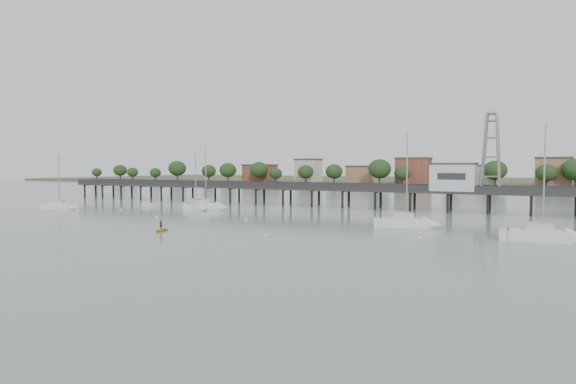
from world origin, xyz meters
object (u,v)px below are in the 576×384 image
Objects in this scene: lattice_tower at (491,153)px; sailboat_d at (552,236)px; sailboat_c at (413,223)px; yellow_dinghy at (161,231)px; sailboat_a at (63,206)px; sailboat_b at (198,207)px; pier at (330,189)px; sailboat_f at (210,207)px; white_tender at (148,205)px.

sailboat_d is at bearing -74.55° from lattice_tower.
yellow_dinghy is (-28.87, -19.21, -0.64)m from sailboat_c.
sailboat_a is at bearing 145.46° from yellow_dinghy.
sailboat_a is at bearing -158.12° from lattice_tower.
yellow_dinghy is (39.66, -15.73, -0.65)m from sailboat_a.
yellow_dinghy is at bearing -41.23° from sailboat_b.
sailboat_b is 1.04× the size of sailboat_a.
yellow_dinghy is (-36.72, -46.40, -11.10)m from lattice_tower.
sailboat_c is at bearing 20.74° from yellow_dinghy.
sailboat_d is at bearing -36.25° from sailboat_c.
pier reaches higher than yellow_dinghy.
sailboat_c reaches higher than yellow_dinghy.
sailboat_d is at bearing 3.40° from yellow_dinghy.
sailboat_f is at bearing 158.23° from sailboat_d.
sailboat_a is at bearing -134.68° from sailboat_b.
sailboat_b is 0.84× the size of sailboat_c.
sailboat_f is 16.23m from white_tender.
pier is 36.17m from sailboat_c.
pier is 32.34m from lattice_tower.
pier is at bearing -180.00° from lattice_tower.
sailboat_d is 5.72× the size of yellow_dinghy.
sailboat_c is 34.68m from yellow_dinghy.
sailboat_a is at bearing -123.27° from white_tender.
sailboat_f is 5.25× the size of yellow_dinghy.
sailboat_b is (-20.46, -18.97, -3.15)m from pier.
sailboat_c is 68.62m from sailboat_a.
white_tender is (-16.23, -0.19, -0.27)m from sailboat_f.
sailboat_b is at bearing -0.40° from sailboat_a.
sailboat_d is 61.31m from sailboat_f.
sailboat_d reaches higher than white_tender.
sailboat_a reaches higher than pier.
white_tender is at bearing 161.45° from sailboat_d.
lattice_tower is at bearing 18.78° from white_tender.
yellow_dinghy is at bearing -86.28° from sailboat_f.
sailboat_b reaches higher than pier.
sailboat_c is 43.44m from sailboat_f.
lattice_tower is (31.50, 0.00, 7.31)m from pier.
white_tender is (-75.50, 15.46, -0.26)m from sailboat_d.
sailboat_d is 1.09× the size of sailboat_f.
sailboat_b is at bearing -159.95° from lattice_tower.
sailboat_c is (-7.85, -27.18, -10.46)m from lattice_tower.
sailboat_f is (-42.31, 9.85, 0.00)m from sailboat_c.
sailboat_a is 16.52m from white_tender.
white_tender is at bearing 122.87° from yellow_dinghy.
pier is at bearing 62.55° from sailboat_b.
sailboat_f reaches higher than pier.
lattice_tower is at bearing 56.53° from sailboat_c.
sailboat_c reaches higher than sailboat_b.
sailboat_a is at bearing -145.65° from pier.
lattice_tower is 1.18× the size of sailboat_f.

